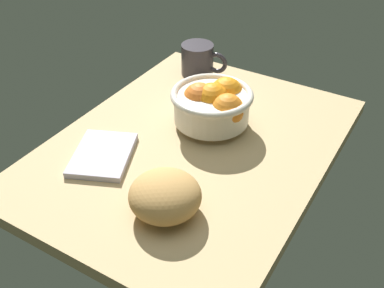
# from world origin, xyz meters

# --- Properties ---
(ground_plane) EXTENTS (0.75, 0.56, 0.03)m
(ground_plane) POSITION_xyz_m (0.00, 0.00, -0.01)
(ground_plane) COLOR tan
(fruit_bowl) EXTENTS (0.19, 0.19, 0.11)m
(fruit_bowl) POSITION_xyz_m (-0.09, 0.01, 0.06)
(fruit_bowl) COLOR silver
(fruit_bowl) RESTS_ON ground
(bread_loaf) EXTENTS (0.17, 0.17, 0.08)m
(bread_loaf) POSITION_xyz_m (0.21, 0.07, 0.04)
(bread_loaf) COLOR tan
(bread_loaf) RESTS_ON ground
(napkin_folded) EXTENTS (0.19, 0.17, 0.01)m
(napkin_folded) POSITION_xyz_m (0.14, -0.14, 0.01)
(napkin_folded) COLOR #BAB6CD
(napkin_folded) RESTS_ON ground
(mug) EXTENTS (0.09, 0.13, 0.08)m
(mug) POSITION_xyz_m (-0.29, -0.15, 0.04)
(mug) COLOR #332E36
(mug) RESTS_ON ground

